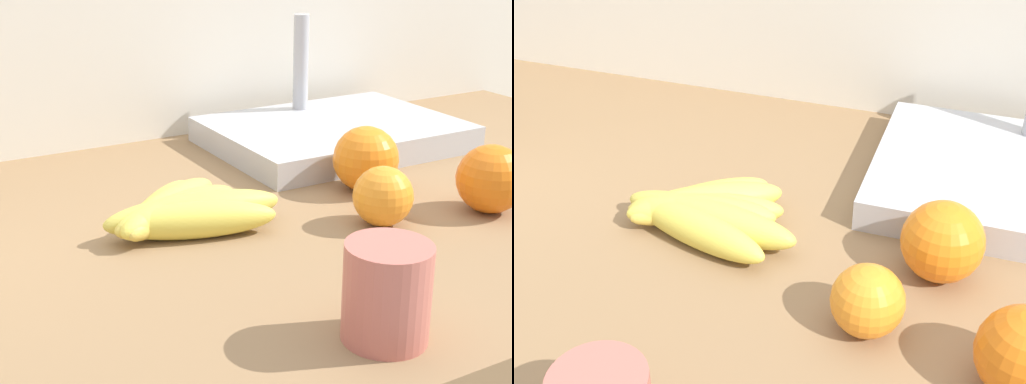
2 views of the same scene
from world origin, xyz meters
TOP-DOWN VIEW (x-y plane):
  - wall_back at (0.00, 0.39)m, footprint 1.92×0.06m
  - banana_bunch at (-0.05, 0.01)m, footprint 0.21×0.17m
  - orange_back_left at (0.21, 0.01)m, footprint 0.08×0.08m
  - orange_front at (0.15, -0.09)m, footprint 0.07×0.07m
  - orange_back_right at (0.29, -0.12)m, footprint 0.08×0.08m
  - sink_basin at (0.28, 0.20)m, footprint 0.35×0.27m
  - mug at (0.00, -0.29)m, footprint 0.07×0.07m

SIDE VIEW (x-z plane):
  - wall_back at x=0.00m, z-range 0.00..1.30m
  - sink_basin at x=0.28m, z-range 0.79..0.97m
  - banana_bunch at x=-0.05m, z-range 0.86..0.90m
  - orange_front at x=0.15m, z-range 0.86..0.93m
  - orange_back_right at x=0.29m, z-range 0.86..0.94m
  - orange_back_left at x=0.21m, z-range 0.86..0.94m
  - mug at x=0.00m, z-range 0.86..0.94m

